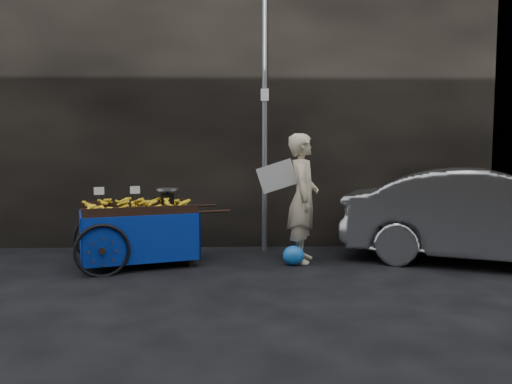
{
  "coord_description": "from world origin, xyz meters",
  "views": [
    {
      "loc": [
        -0.04,
        -6.37,
        1.59
      ],
      "look_at": [
        0.15,
        0.5,
        0.99
      ],
      "focal_mm": 35.0,
      "sensor_mm": 36.0,
      "label": 1
    }
  ],
  "objects_px": {
    "banana_cart": "(135,215)",
    "parked_car": "(491,217)",
    "vendor": "(303,198)",
    "plastic_bag": "(293,256)"
  },
  "relations": [
    {
      "from": "banana_cart",
      "to": "parked_car",
      "type": "bearing_deg",
      "value": -19.57
    },
    {
      "from": "vendor",
      "to": "plastic_bag",
      "type": "height_order",
      "value": "vendor"
    },
    {
      "from": "banana_cart",
      "to": "plastic_bag",
      "type": "bearing_deg",
      "value": -21.18
    },
    {
      "from": "vendor",
      "to": "parked_car",
      "type": "relative_size",
      "value": 0.46
    },
    {
      "from": "vendor",
      "to": "parked_car",
      "type": "distance_m",
      "value": 2.59
    },
    {
      "from": "vendor",
      "to": "parked_car",
      "type": "xyz_separation_m",
      "value": [
        2.57,
        -0.22,
        -0.25
      ]
    },
    {
      "from": "banana_cart",
      "to": "vendor",
      "type": "height_order",
      "value": "vendor"
    },
    {
      "from": "banana_cart",
      "to": "vendor",
      "type": "xyz_separation_m",
      "value": [
        2.32,
        0.15,
        0.22
      ]
    },
    {
      "from": "parked_car",
      "to": "banana_cart",
      "type": "bearing_deg",
      "value": 111.98
    },
    {
      "from": "plastic_bag",
      "to": "vendor",
      "type": "bearing_deg",
      "value": 57.62
    }
  ]
}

